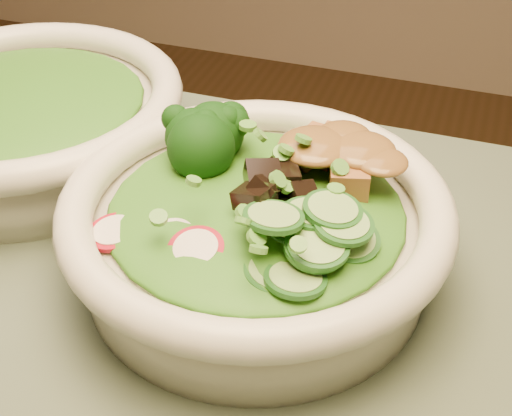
% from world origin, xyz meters
% --- Properties ---
extents(salad_bowl, '(0.29, 0.29, 0.08)m').
position_xyz_m(salad_bowl, '(-0.09, 0.15, 0.79)').
color(salad_bowl, silver).
rests_on(salad_bowl, dining_table).
extents(side_bowl, '(0.29, 0.29, 0.08)m').
position_xyz_m(side_bowl, '(-0.35, 0.23, 0.79)').
color(side_bowl, silver).
rests_on(side_bowl, dining_table).
extents(lettuce_bed, '(0.22, 0.22, 0.03)m').
position_xyz_m(lettuce_bed, '(-0.09, 0.15, 0.81)').
color(lettuce_bed, '#2A6916').
rests_on(lettuce_bed, salad_bowl).
extents(side_lettuce, '(0.19, 0.19, 0.02)m').
position_xyz_m(side_lettuce, '(-0.35, 0.23, 0.81)').
color(side_lettuce, '#2A6916').
rests_on(side_lettuce, side_bowl).
extents(broccoli_florets, '(0.10, 0.09, 0.05)m').
position_xyz_m(broccoli_florets, '(-0.15, 0.19, 0.83)').
color(broccoli_florets, black).
rests_on(broccoli_florets, salad_bowl).
extents(radish_slices, '(0.12, 0.07, 0.02)m').
position_xyz_m(radish_slices, '(-0.14, 0.09, 0.82)').
color(radish_slices, maroon).
rests_on(radish_slices, salad_bowl).
extents(cucumber_slices, '(0.09, 0.09, 0.04)m').
position_xyz_m(cucumber_slices, '(-0.04, 0.10, 0.83)').
color(cucumber_slices, '#91C46D').
rests_on(cucumber_slices, salad_bowl).
extents(mushroom_heap, '(0.09, 0.09, 0.04)m').
position_xyz_m(mushroom_heap, '(-0.09, 0.16, 0.83)').
color(mushroom_heap, black).
rests_on(mushroom_heap, salad_bowl).
extents(tofu_cubes, '(0.11, 0.09, 0.04)m').
position_xyz_m(tofu_cubes, '(-0.05, 0.20, 0.83)').
color(tofu_cubes, '#9A5E33').
rests_on(tofu_cubes, salad_bowl).
extents(peanut_sauce, '(0.07, 0.06, 0.02)m').
position_xyz_m(peanut_sauce, '(-0.05, 0.20, 0.84)').
color(peanut_sauce, brown).
rests_on(peanut_sauce, tofu_cubes).
extents(scallion_garnish, '(0.20, 0.20, 0.03)m').
position_xyz_m(scallion_garnish, '(-0.09, 0.15, 0.84)').
color(scallion_garnish, '#539936').
rests_on(scallion_garnish, salad_bowl).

